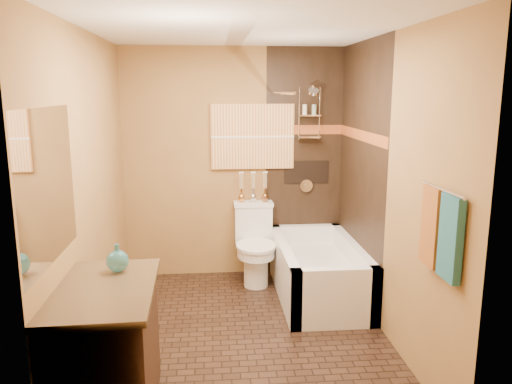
{
  "coord_description": "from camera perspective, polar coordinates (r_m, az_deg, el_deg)",
  "views": [
    {
      "loc": [
        -0.25,
        -3.91,
        2.04
      ],
      "look_at": [
        0.14,
        0.4,
        1.16
      ],
      "focal_mm": 35.0,
      "sensor_mm": 36.0,
      "label": 1
    }
  ],
  "objects": [
    {
      "name": "wall_left",
      "position": [
        4.1,
        -18.44,
        -0.18
      ],
      "size": [
        0.02,
        3.0,
        2.5
      ],
      "primitive_type": "cube",
      "color": "#A0793E",
      "rests_on": "floor"
    },
    {
      "name": "ceiling",
      "position": [
        3.95,
        -1.57,
        18.21
      ],
      "size": [
        3.0,
        3.0,
        0.0
      ],
      "primitive_type": "plane",
      "color": "silver",
      "rests_on": "wall_back"
    },
    {
      "name": "sunset_painting",
      "position": [
        5.43,
        -0.39,
        6.35
      ],
      "size": [
        0.9,
        0.04,
        0.7
      ],
      "primitive_type": "cube",
      "color": "#C76F2E",
      "rests_on": "wall_back"
    },
    {
      "name": "wall_front",
      "position": [
        2.55,
        0.74,
        -6.54
      ],
      "size": [
        2.4,
        0.02,
        2.5
      ],
      "primitive_type": "cube",
      "color": "#A0793E",
      "rests_on": "floor"
    },
    {
      "name": "alcove_tile_back",
      "position": [
        5.55,
        5.53,
        3.3
      ],
      "size": [
        0.85,
        0.01,
        2.5
      ],
      "primitive_type": "cube",
      "color": "black",
      "rests_on": "wall_back"
    },
    {
      "name": "towel_teal",
      "position": [
        3.19,
        21.36,
        -4.93
      ],
      "size": [
        0.05,
        0.22,
        0.52
      ],
      "primitive_type": "cube",
      "color": "#1D4F61",
      "rests_on": "towel_bar"
    },
    {
      "name": "bathtub",
      "position": [
        5.12,
        7.13,
        -9.4
      ],
      "size": [
        0.8,
        1.5,
        0.55
      ],
      "color": "white",
      "rests_on": "floor"
    },
    {
      "name": "mosaic_band_right",
      "position": [
        4.9,
        11.89,
        6.36
      ],
      "size": [
        0.01,
        1.5,
        0.1
      ],
      "primitive_type": "cube",
      "color": "maroon",
      "rests_on": "alcove_tile_right"
    },
    {
      "name": "alcove_tile_right",
      "position": [
        4.94,
        11.83,
        2.08
      ],
      "size": [
        0.01,
        1.5,
        2.5
      ],
      "primitive_type": "cube",
      "color": "black",
      "rests_on": "wall_right"
    },
    {
      "name": "wall_back",
      "position": [
        5.48,
        -2.5,
        3.22
      ],
      "size": [
        2.4,
        0.02,
        2.5
      ],
      "primitive_type": "cube",
      "color": "#A0793E",
      "rests_on": "floor"
    },
    {
      "name": "wall_right",
      "position": [
        4.25,
        14.9,
        0.41
      ],
      "size": [
        0.02,
        3.0,
        2.5
      ],
      "primitive_type": "cube",
      "color": "#A0793E",
      "rests_on": "floor"
    },
    {
      "name": "alcove_niche",
      "position": [
        5.57,
        5.78,
        2.27
      ],
      "size": [
        0.5,
        0.01,
        0.25
      ],
      "primitive_type": "cube",
      "color": "black",
      "rests_on": "alcove_tile_back"
    },
    {
      "name": "curtain_rod",
      "position": [
        4.71,
        2.83,
        11.27
      ],
      "size": [
        0.03,
        1.55,
        0.03
      ],
      "primitive_type": "cylinder",
      "rotation": [
        1.57,
        0.0,
        0.0
      ],
      "color": "silver",
      "rests_on": "wall_back"
    },
    {
      "name": "bud_vases",
      "position": [
        5.42,
        -0.31,
        0.68
      ],
      "size": [
        0.33,
        0.07,
        0.32
      ],
      "color": "#C3853D",
      "rests_on": "toilet"
    },
    {
      "name": "mosaic_band_back",
      "position": [
        5.5,
        5.63,
        7.1
      ],
      "size": [
        0.85,
        0.01,
        0.1
      ],
      "primitive_type": "cube",
      "color": "maroon",
      "rests_on": "alcove_tile_back"
    },
    {
      "name": "vanity_mirror",
      "position": [
        3.11,
        -22.63,
        0.6
      ],
      "size": [
        0.01,
        1.0,
        0.9
      ],
      "primitive_type": "cube",
      "color": "white",
      "rests_on": "wall_left"
    },
    {
      "name": "towel_bar",
      "position": [
        3.24,
        20.54,
        0.28
      ],
      "size": [
        0.02,
        0.55,
        0.02
      ],
      "primitive_type": "cylinder",
      "rotation": [
        1.57,
        0.0,
        0.0
      ],
      "color": "silver",
      "rests_on": "wall_right"
    },
    {
      "name": "towel_rust",
      "position": [
        3.42,
        19.44,
        -3.73
      ],
      "size": [
        0.05,
        0.22,
        0.52
      ],
      "primitive_type": "cube",
      "color": "#91581A",
      "rests_on": "towel_bar"
    },
    {
      "name": "vanity",
      "position": [
        3.39,
        -16.74,
        -17.18
      ],
      "size": [
        0.63,
        1.0,
        0.87
      ],
      "rotation": [
        0.0,
        0.0,
        0.03
      ],
      "color": "black",
      "rests_on": "floor"
    },
    {
      "name": "teal_bottle",
      "position": [
        3.41,
        -15.58,
        -7.28
      ],
      "size": [
        0.17,
        0.17,
        0.23
      ],
      "primitive_type": null,
      "rotation": [
        0.0,
        0.0,
        0.18
      ],
      "color": "#29767C",
      "rests_on": "vanity"
    },
    {
      "name": "toilet",
      "position": [
        5.38,
        -0.13,
        -5.92
      ],
      "size": [
        0.43,
        0.63,
        0.84
      ],
      "rotation": [
        0.0,
        0.0,
        0.0
      ],
      "color": "white",
      "rests_on": "floor"
    },
    {
      "name": "floor",
      "position": [
        4.42,
        -1.39,
        -15.97
      ],
      "size": [
        3.0,
        3.0,
        0.0
      ],
      "primitive_type": "plane",
      "color": "black",
      "rests_on": "ground"
    },
    {
      "name": "shower_fixtures",
      "position": [
        5.41,
        6.1,
        7.49
      ],
      "size": [
        0.24,
        0.33,
        1.16
      ],
      "color": "silver",
      "rests_on": "floor"
    }
  ]
}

